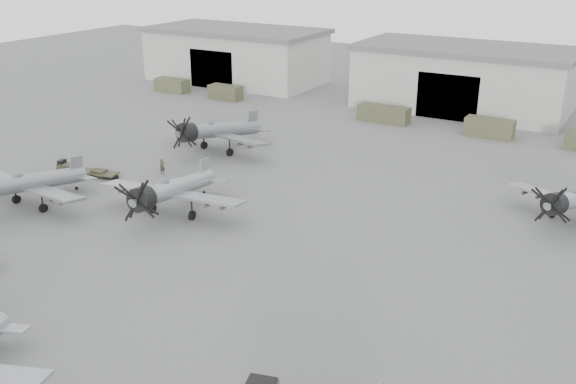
% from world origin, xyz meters
% --- Properties ---
extents(ground, '(220.00, 220.00, 0.00)m').
position_xyz_m(ground, '(0.00, 0.00, 0.00)').
color(ground, '#5C5C5A').
rests_on(ground, ground).
extents(hangar_left, '(29.00, 14.80, 8.70)m').
position_xyz_m(hangar_left, '(-38.00, 61.96, 4.37)').
color(hangar_left, '#ABABA0').
rests_on(hangar_left, ground).
extents(hangar_center, '(29.00, 14.80, 8.70)m').
position_xyz_m(hangar_center, '(0.00, 61.96, 4.37)').
color(hangar_center, '#ABABA0').
rests_on(hangar_center, ground).
extents(support_truck_0, '(5.42, 2.20, 2.04)m').
position_xyz_m(support_truck_0, '(-41.91, 50.00, 1.02)').
color(support_truck_0, '#494B31').
rests_on(support_truck_0, ground).
extents(support_truck_1, '(5.01, 2.20, 2.08)m').
position_xyz_m(support_truck_1, '(-31.73, 50.00, 1.04)').
color(support_truck_1, '#44442C').
rests_on(support_truck_1, ground).
extents(support_truck_3, '(6.66, 2.20, 2.08)m').
position_xyz_m(support_truck_3, '(-6.60, 50.00, 1.04)').
color(support_truck_3, '#45462E').
rests_on(support_truck_3, ground).
extents(support_truck_4, '(5.69, 2.20, 2.19)m').
position_xyz_m(support_truck_4, '(6.93, 50.00, 1.10)').
color(support_truck_4, '#49472F').
rests_on(support_truck_4, ground).
extents(aircraft_mid_0, '(12.41, 11.16, 4.96)m').
position_xyz_m(aircraft_mid_0, '(-22.44, 7.24, 2.26)').
color(aircraft_mid_0, gray).
rests_on(aircraft_mid_0, ground).
extents(aircraft_mid_1, '(13.19, 11.87, 5.24)m').
position_xyz_m(aircraft_mid_1, '(-10.37, 12.11, 2.38)').
color(aircraft_mid_1, '#919499').
rests_on(aircraft_mid_1, ground).
extents(aircraft_far_0, '(13.68, 12.31, 5.43)m').
position_xyz_m(aircraft_far_0, '(-17.71, 28.49, 2.47)').
color(aircraft_far_0, gray).
rests_on(aircraft_far_0, ground).
extents(aircraft_far_1, '(11.82, 10.65, 4.76)m').
position_xyz_m(aircraft_far_1, '(19.36, 27.59, 2.16)').
color(aircraft_far_1, '#9B9EA3').
rests_on(aircraft_far_1, ground).
extents(tug_trailer, '(6.73, 2.45, 1.33)m').
position_xyz_m(tug_trailer, '(-25.23, 15.72, 0.50)').
color(tug_trailer, '#3E3D28').
rests_on(tug_trailer, ground).
extents(ground_crew, '(0.58, 0.69, 1.63)m').
position_xyz_m(ground_crew, '(-18.02, 19.93, 0.81)').
color(ground_crew, '#363B26').
rests_on(ground_crew, ground).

